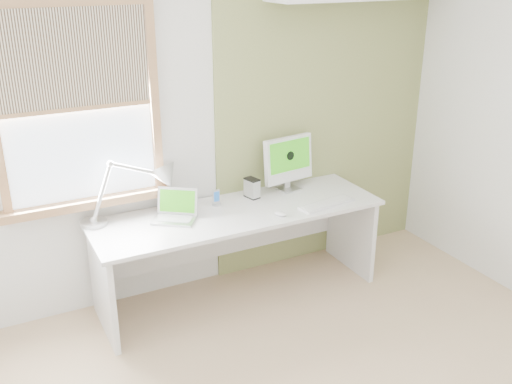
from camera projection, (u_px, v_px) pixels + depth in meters
room at (349, 205)px, 2.99m from camera, size 4.04×3.54×2.64m
accent_wall at (325, 111)px, 4.85m from camera, size 2.00×0.02×2.60m
window at (78, 109)px, 3.90m from camera, size 1.20×0.14×1.42m
desk at (235, 231)px, 4.48m from camera, size 2.20×0.70×0.73m
desk_lamp at (153, 183)px, 4.22m from camera, size 0.80×0.32×0.45m
laptop at (176, 212)px, 4.20m from camera, size 0.38×0.37×0.21m
phone_dock at (216, 201)px, 4.44m from camera, size 0.07×0.07×0.13m
external_drive at (252, 188)px, 4.57m from camera, size 0.10×0.14×0.16m
imac at (288, 160)px, 4.68m from camera, size 0.45×0.17×0.44m
keyboard at (327, 204)px, 4.45m from camera, size 0.48×0.20×0.02m
mouse at (280, 214)px, 4.26m from camera, size 0.10×0.12×0.03m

